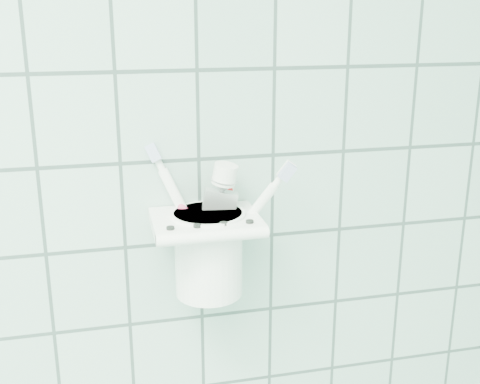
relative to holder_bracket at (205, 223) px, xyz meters
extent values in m
cube|color=white|center=(0.00, 0.04, -0.01)|extent=(0.05, 0.02, 0.04)
cube|color=white|center=(0.00, 0.00, 0.00)|extent=(0.13, 0.10, 0.01)
cylinder|color=white|center=(0.00, -0.05, 0.00)|extent=(0.13, 0.01, 0.01)
cylinder|color=black|center=(-0.05, -0.03, 0.01)|extent=(0.01, 0.01, 0.00)
cylinder|color=black|center=(-0.02, -0.03, 0.01)|extent=(0.01, 0.01, 0.00)
cylinder|color=black|center=(0.02, -0.03, 0.01)|extent=(0.01, 0.01, 0.00)
cylinder|color=black|center=(0.05, -0.03, 0.01)|extent=(0.01, 0.01, 0.00)
cylinder|color=white|center=(0.00, 0.00, -0.04)|extent=(0.08, 0.08, 0.10)
cylinder|color=white|center=(0.00, 0.00, 0.01)|extent=(0.09, 0.09, 0.01)
cylinder|color=black|center=(0.00, 0.00, 0.01)|extent=(0.07, 0.07, 0.00)
cylinder|color=white|center=(0.02, 0.00, 0.00)|extent=(0.08, 0.05, 0.15)
cylinder|color=white|center=(0.02, 0.00, 0.08)|extent=(0.02, 0.01, 0.02)
cube|color=silver|center=(0.02, 0.00, 0.10)|extent=(0.02, 0.01, 0.03)
cube|color=white|center=(0.02, 0.00, 0.10)|extent=(0.02, 0.01, 0.03)
ellipsoid|color=#D83F72|center=(0.02, 0.00, 0.01)|extent=(0.02, 0.01, 0.03)
cylinder|color=white|center=(0.00, 0.02, 0.00)|extent=(0.07, 0.07, 0.17)
cylinder|color=white|center=(0.00, 0.02, 0.10)|extent=(0.02, 0.02, 0.03)
cube|color=silver|center=(0.00, 0.01, 0.12)|extent=(0.02, 0.02, 0.03)
cube|color=white|center=(0.00, 0.02, 0.12)|extent=(0.02, 0.02, 0.03)
ellipsoid|color=red|center=(0.00, 0.01, 0.03)|extent=(0.03, 0.02, 0.03)
cylinder|color=white|center=(-0.01, 0.02, -0.01)|extent=(0.10, 0.04, 0.13)
cylinder|color=white|center=(-0.01, 0.02, 0.08)|extent=(0.02, 0.01, 0.02)
cube|color=silver|center=(-0.01, 0.01, 0.10)|extent=(0.02, 0.01, 0.02)
cube|color=white|center=(-0.01, 0.02, 0.10)|extent=(0.02, 0.01, 0.03)
ellipsoid|color=orange|center=(-0.01, 0.01, 0.01)|extent=(0.03, 0.01, 0.03)
cube|color=silver|center=(0.00, 0.03, -0.02)|extent=(0.06, 0.03, 0.12)
cube|color=silver|center=(0.00, 0.03, -0.08)|extent=(0.05, 0.01, 0.02)
cone|color=silver|center=(0.00, 0.03, 0.04)|extent=(0.04, 0.04, 0.03)
cylinder|color=white|center=(0.00, 0.03, 0.06)|extent=(0.04, 0.03, 0.03)
camera|label=1|loc=(-0.11, -0.66, 0.24)|focal=45.00mm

